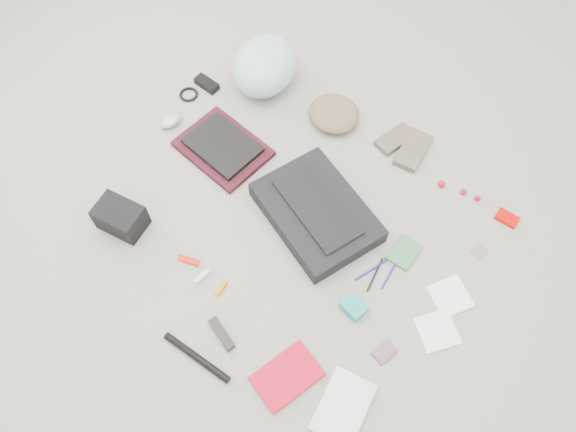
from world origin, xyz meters
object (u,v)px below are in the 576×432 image
Objects in this scene: bike_helmet at (265,66)px; accordion_wallet at (354,307)px; camera_bag at (121,217)px; book_red at (287,376)px; laptop at (222,145)px; messenger_bag at (316,213)px.

bike_helmet reaches higher than accordion_wallet.
camera_bag reaches higher than book_red.
camera_bag reaches higher than laptop.
messenger_bag is 0.52m from laptop.
laptop is 1.31× the size of book_red.
camera_bag is 2.11× the size of accordion_wallet.
accordion_wallet is at bearing 98.50° from book_red.
bike_helmet is 4.13× the size of accordion_wallet.
bike_helmet is (-0.63, 0.42, 0.07)m from messenger_bag.
book_red is at bearing -43.25° from messenger_bag.
camera_bag reaches higher than messenger_bag.
book_red is at bearing -63.84° from bike_helmet.
bike_helmet is 0.94m from camera_bag.
book_red is (0.32, -0.56, -0.03)m from messenger_bag.
laptop is at bearing 71.57° from camera_bag.
camera_bag is at bearing -169.48° from book_red.
messenger_bag is 0.77m from camera_bag.
accordion_wallet is (0.03, 0.35, 0.01)m from book_red.
bike_helmet is at bearing 156.22° from accordion_wallet.
accordion_wallet is at bearing -14.57° from messenger_bag.
messenger_bag is 0.76m from bike_helmet.
book_red is (0.89, -0.05, -0.05)m from camera_bag.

